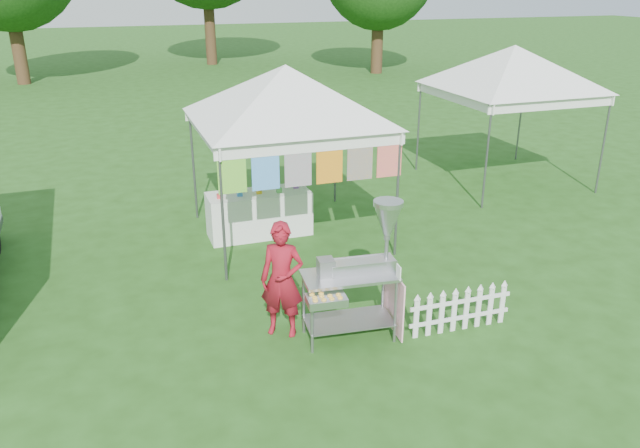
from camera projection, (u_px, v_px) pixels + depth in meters
name	position (u px, v px, depth m)	size (l,w,h in m)	color
ground	(365.00, 331.00, 8.16)	(120.00, 120.00, 0.00)	#214914
canopy_main	(286.00, 65.00, 10.14)	(4.24, 4.24, 3.45)	#59595E
canopy_right	(516.00, 45.00, 13.15)	(4.24, 4.24, 3.45)	#59595E
donut_cart	(365.00, 261.00, 7.67)	(1.36, 0.85, 1.80)	gray
vendor	(282.00, 280.00, 7.85)	(0.56, 0.37, 1.53)	maroon
picket_fence	(460.00, 311.00, 8.08)	(1.44, 0.06, 0.56)	white
display_table	(259.00, 214.00, 11.10)	(1.80, 0.70, 0.80)	white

